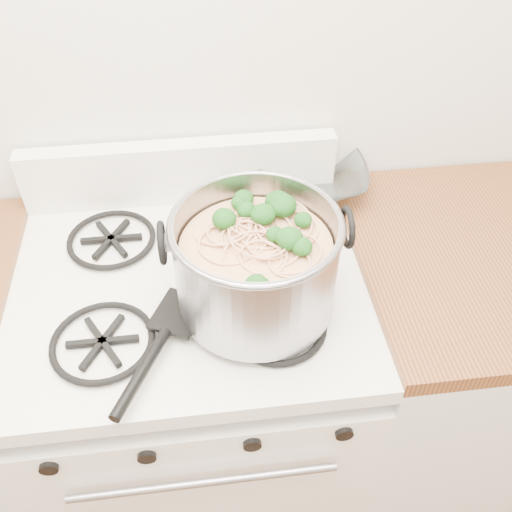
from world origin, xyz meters
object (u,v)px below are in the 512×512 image
object	(u,v)px
gas_range	(202,401)
spatula	(178,311)
glass_bowl	(311,182)
stock_pot	(256,265)

from	to	relation	value
gas_range	spatula	size ratio (longest dim) A/B	2.98
spatula	glass_bowl	size ratio (longest dim) A/B	2.86
gas_range	stock_pot	world-z (taller)	stock_pot
gas_range	spatula	distance (m)	0.51
stock_pot	glass_bowl	xyz separation A→B (m)	(0.19, 0.37, -0.09)
glass_bowl	stock_pot	bearing A→B (deg)	-117.04
gas_range	spatula	world-z (taller)	spatula
gas_range	stock_pot	bearing A→B (deg)	-32.23
gas_range	glass_bowl	world-z (taller)	glass_bowl
spatula	glass_bowl	xyz separation A→B (m)	(0.34, 0.38, 0.00)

